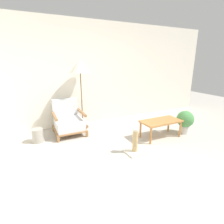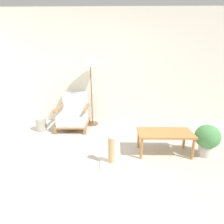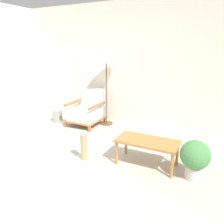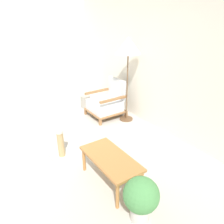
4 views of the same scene
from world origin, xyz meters
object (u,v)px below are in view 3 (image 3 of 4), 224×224
at_px(floor_lamp, 106,57).
at_px(vase, 57,116).
at_px(armchair, 86,112).
at_px(scratching_post, 84,152).
at_px(coffee_table, 147,143).
at_px(potted_plant, 195,157).

distance_m(floor_lamp, vase, 1.83).
bearing_deg(armchair, scratching_post, -57.95).
distance_m(armchair, vase, 0.75).
xyz_separation_m(floor_lamp, coffee_table, (1.42, -1.37, -1.18)).
distance_m(coffee_table, potted_plant, 0.69).
height_order(vase, scratching_post, scratching_post).
distance_m(armchair, potted_plant, 2.80).
bearing_deg(scratching_post, coffee_table, 20.39).
bearing_deg(coffee_table, floor_lamp, 136.02).
height_order(armchair, vase, armchair).
xyz_separation_m(floor_lamp, scratching_post, (0.51, -1.71, -1.37)).
relative_size(vase, scratching_post, 0.60).
xyz_separation_m(coffee_table, vase, (-2.55, 0.96, -0.20)).
height_order(coffee_table, scratching_post, scratching_post).
xyz_separation_m(vase, potted_plant, (3.24, -1.03, 0.17)).
distance_m(vase, potted_plant, 3.40).
height_order(armchair, potted_plant, armchair).
height_order(coffee_table, vase, coffee_table).
distance_m(potted_plant, scratching_post, 1.63).
bearing_deg(floor_lamp, armchair, -150.59).
xyz_separation_m(armchair, coffee_table, (1.83, -1.14, 0.05)).
bearing_deg(vase, potted_plant, -17.62).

